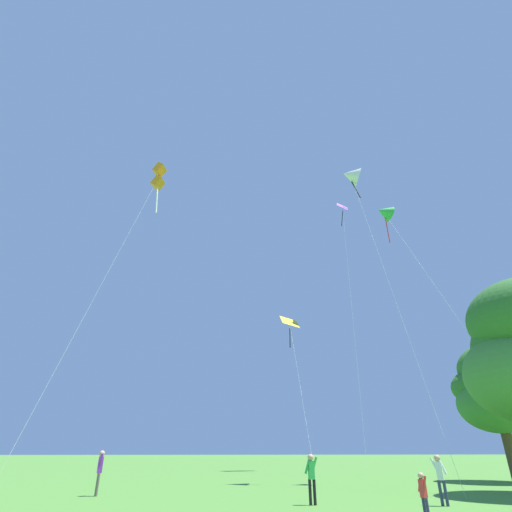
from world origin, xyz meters
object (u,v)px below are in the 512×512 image
tree_right_cluster (496,385)px  person_in_blue_jacket (100,468)px  person_foreground_watcher (440,475)px  kite_orange_box (158,178)px  person_in_red_shirt (311,474)px  kite_yellow_diamond (290,327)px  kite_green_small (384,212)px  kite_white_distant (351,176)px  kite_purple_streamer (343,217)px  person_child_small (423,492)px

tree_right_cluster → person_in_blue_jacket: bearing=-167.1°
person_in_blue_jacket → person_foreground_watcher: bearing=-20.6°
kite_orange_box → tree_right_cluster: 25.27m
person_foreground_watcher → tree_right_cluster: (10.05, 9.69, 4.45)m
person_in_red_shirt → tree_right_cluster: bearing=32.1°
person_in_red_shirt → kite_yellow_diamond: bearing=79.8°
person_foreground_watcher → kite_orange_box: bearing=148.6°
kite_yellow_diamond → person_foreground_watcher: 27.73m
kite_green_small → kite_white_distant: bearing=162.6°
kite_purple_streamer → person_in_blue_jacket: bearing=-133.8°
kite_purple_streamer → kite_yellow_diamond: bearing=176.0°
kite_purple_streamer → kite_yellow_diamond: 15.18m
kite_white_distant → kite_orange_box: size_ratio=1.14×
person_foreground_watcher → person_child_small: bearing=-125.3°
kite_yellow_diamond → person_child_small: size_ratio=12.81×
kite_orange_box → tree_right_cluster: kite_orange_box is taller
person_in_blue_jacket → person_child_small: bearing=-38.4°
kite_orange_box → person_foreground_watcher: kite_orange_box is taller
kite_green_small → person_in_blue_jacket: (-16.18, -3.99, -16.02)m
kite_green_small → kite_yellow_diamond: bearing=103.4°
kite_green_small → person_child_small: bearing=-118.0°
person_in_blue_jacket → kite_purple_streamer: bearing=46.2°
person_foreground_watcher → kite_white_distant: bearing=77.1°
person_foreground_watcher → person_in_red_shirt: bearing=170.4°
person_child_small → tree_right_cluster: (12.35, 12.94, 4.68)m
kite_orange_box → person_in_blue_jacket: 16.92m
kite_green_small → tree_right_cluster: (6.05, 1.11, -11.66)m
kite_green_small → tree_right_cluster: size_ratio=2.19×
tree_right_cluster → person_in_red_shirt: bearing=-147.9°
kite_yellow_diamond → kite_orange_box: kite_orange_box is taller
kite_orange_box → person_in_blue_jacket: kite_orange_box is taller
person_in_blue_jacket → person_in_red_shirt: size_ratio=1.08×
person_child_small → tree_right_cluster: tree_right_cluster is taller
kite_white_distant → kite_purple_streamer: bearing=72.6°
kite_green_small → kite_orange_box: 15.94m
kite_green_small → person_foreground_watcher: kite_green_small is taller
kite_purple_streamer → person_in_red_shirt: kite_purple_streamer is taller
person_foreground_watcher → person_in_red_shirt: (-4.26, 0.72, 0.01)m
kite_yellow_diamond → kite_orange_box: 21.85m
kite_white_distant → person_foreground_watcher: (-2.10, -9.17, -19.64)m
kite_white_distant → person_child_small: size_ratio=19.05×
kite_purple_streamer → person_foreground_watcher: (-6.90, -24.45, -25.71)m
person_in_blue_jacket → tree_right_cluster: size_ratio=0.20×
person_child_small → kite_purple_streamer: bearing=71.6°
person_in_red_shirt → tree_right_cluster: size_ratio=0.19×
person_in_blue_jacket → kite_yellow_diamond: bearing=58.9°
kite_purple_streamer → kite_orange_box: (-18.77, -17.22, -8.92)m
kite_purple_streamer → kite_white_distant: kite_purple_streamer is taller
kite_white_distant → person_in_red_shirt: kite_white_distant is taller
person_in_blue_jacket → tree_right_cluster: bearing=12.9°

